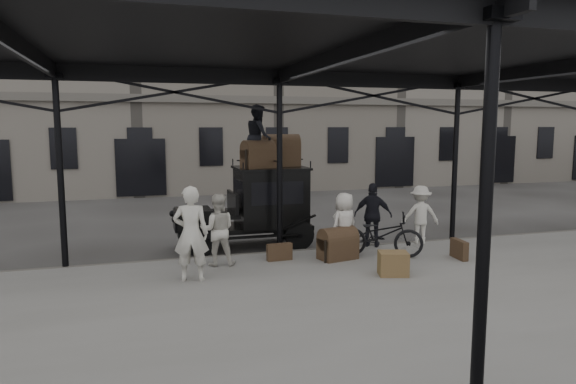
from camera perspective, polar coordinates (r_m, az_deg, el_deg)
name	(u,v)px	position (r m, az deg, el deg)	size (l,w,h in m)	color
ground	(305,280)	(11.21, 1.87, -9.70)	(120.00, 120.00, 0.00)	#383533
platform	(340,308)	(9.41, 5.81, -12.66)	(28.00, 8.00, 0.15)	slate
canopy	(337,49)	(9.19, 5.51, 15.51)	(22.50, 9.00, 4.74)	black
building_frontage	(199,55)	(28.61, -9.89, 14.76)	(64.00, 8.00, 14.00)	slate
taxi	(259,203)	(13.94, -3.21, -1.23)	(3.65, 1.55, 2.18)	black
porter_left	(191,234)	(10.57, -10.73, -4.58)	(0.71, 0.47, 1.95)	beige
porter_midleft	(218,230)	(11.67, -7.83, -4.18)	(0.79, 0.62, 1.63)	beige
porter_centre	(344,225)	(12.40, 6.27, -3.64)	(0.76, 0.49, 1.55)	beige
porter_official	(373,215)	(13.52, 9.42, -2.54)	(0.98, 0.41, 1.67)	black
porter_right	(420,215)	(14.18, 14.49, -2.44)	(1.00, 0.58, 1.55)	beige
bicycle	(380,235)	(12.57, 10.20, -4.69)	(0.71, 2.04, 1.07)	black
porter_roof	(259,136)	(13.69, -3.30, 6.21)	(0.81, 0.63, 1.66)	black
steamer_trunk_roof_near	(258,156)	(13.55, -3.34, 3.97)	(0.83, 0.51, 0.61)	#463020
steamer_trunk_roof_far	(281,153)	(14.17, -0.80, 4.37)	(0.99, 0.61, 0.73)	#463020
steamer_trunk_platform	(338,246)	(12.26, 5.56, -5.96)	(0.87, 0.53, 0.64)	#463020
wicker_hamper	(393,264)	(11.16, 11.61, -7.79)	(0.60, 0.45, 0.50)	brown
suitcase_upright	(459,249)	(12.91, 18.48, -6.06)	(0.15, 0.60, 0.45)	#463020
suitcase_flat	(279,252)	(12.10, -0.95, -6.68)	(0.60, 0.15, 0.40)	#463020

